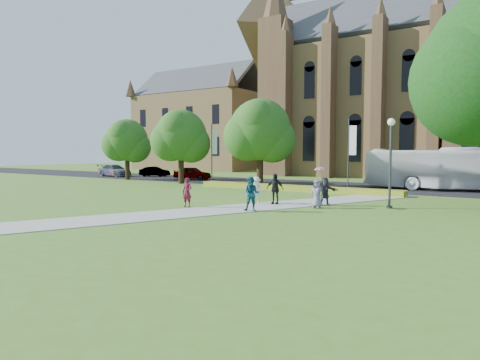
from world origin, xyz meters
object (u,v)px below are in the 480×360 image
Objects in this scene: car_0 at (192,173)px; car_2 at (115,171)px; car_1 at (155,172)px; tour_coach at (446,169)px; pedestrian_0 at (187,192)px; streetlamp at (391,152)px.

car_2 reaches higher than car_0.
car_0 reaches higher than car_1.
tour_coach reaches higher than pedestrian_0.
car_2 is at bearing 86.21° from tour_coach.
tour_coach is at bearing -101.13° from car_0.
car_1 is 0.74× the size of car_2.
pedestrian_0 is at bearing -148.33° from streetlamp.
streetlamp reaches higher than tour_coach.
car_2 is at bearing 99.81° from car_1.
car_0 is at bearing -119.83° from car_1.
car_1 is (-32.77, 14.16, -2.64)m from streetlamp.
car_2 is 2.97× the size of pedestrian_0.
car_1 is at bearing -57.64° from car_2.
car_0 is 2.49× the size of pedestrian_0.
streetlamp is 12.12m from pedestrian_0.
tour_coach is at bearing -108.08° from car_1.
tour_coach reaches higher than car_0.
streetlamp is at bearing 168.15° from tour_coach.
pedestrian_0 is (27.35, -17.95, 0.14)m from car_2.
car_0 is at bearing 85.95° from tour_coach.
streetlamp is 1.21× the size of car_0.
car_0 is 24.10m from pedestrian_0.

